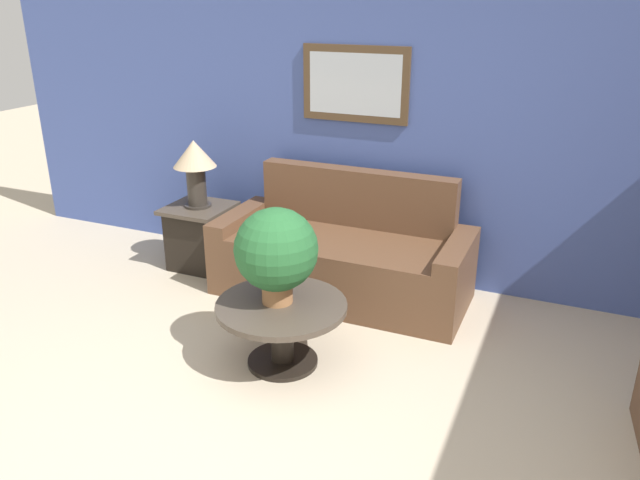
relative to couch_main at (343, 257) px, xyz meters
name	(u,v)px	position (x,y,z in m)	size (l,w,h in m)	color
ground_plane	(245,473)	(0.31, -2.15, -0.32)	(20.00, 20.00, 0.00)	#BCAD93
wall_back	(403,127)	(0.30, 0.52, 0.99)	(7.89, 0.09, 2.60)	#42569E
couch_main	(343,257)	(0.00, 0.00, 0.00)	(2.03, 0.86, 0.98)	brown
coffee_table	(282,320)	(0.02, -1.15, 0.01)	(0.86, 0.86, 0.45)	black
side_table	(200,236)	(-1.37, 0.00, -0.03)	(0.54, 0.54, 0.57)	black
table_lamp	(195,162)	(-1.37, 0.00, 0.65)	(0.37, 0.37, 0.59)	#2D2823
potted_plant_on_table	(276,251)	(-0.01, -1.13, 0.48)	(0.54, 0.54, 0.63)	#9E6B42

